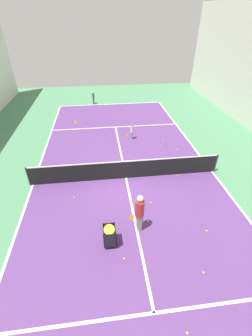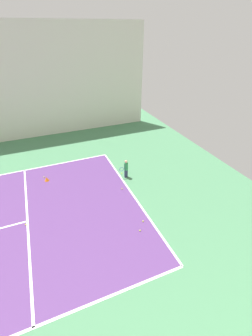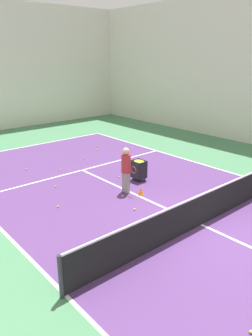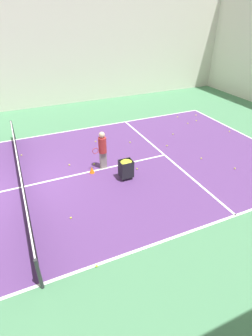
% 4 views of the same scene
% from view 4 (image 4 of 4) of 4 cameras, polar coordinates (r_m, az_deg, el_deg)
% --- Properties ---
extents(ground_plane, '(39.23, 39.23, 0.00)m').
position_cam_4_polar(ground_plane, '(11.70, -21.34, -3.81)').
color(ground_plane, '#477F56').
extents(court_playing_area, '(9.84, 24.63, 0.00)m').
position_cam_4_polar(court_playing_area, '(11.70, -21.34, -3.80)').
color(court_playing_area, '#563370').
rests_on(court_playing_area, ground).
extents(line_baseline_far, '(9.84, 0.10, 0.00)m').
position_cam_4_polar(line_baseline_far, '(16.76, 24.90, 6.27)').
color(line_baseline_far, white).
rests_on(line_baseline_far, ground).
extents(line_sideline_left, '(0.10, 24.63, 0.00)m').
position_cam_4_polar(line_sideline_left, '(16.06, -22.98, 5.66)').
color(line_sideline_left, white).
rests_on(line_sideline_left, ground).
extents(line_sideline_right, '(0.10, 24.63, 0.00)m').
position_cam_4_polar(line_sideline_right, '(8.03, -17.81, -22.94)').
color(line_sideline_right, white).
rests_on(line_sideline_right, ground).
extents(line_service_far, '(9.84, 0.10, 0.00)m').
position_cam_4_polar(line_service_far, '(13.36, 8.39, 2.83)').
color(line_service_far, white).
rests_on(line_service_far, ground).
extents(line_centre_service, '(0.10, 13.54, 0.00)m').
position_cam_4_polar(line_centre_service, '(11.70, -21.34, -3.79)').
color(line_centre_service, white).
rests_on(line_centre_service, ground).
extents(tennis_net, '(10.14, 0.10, 1.10)m').
position_cam_4_polar(tennis_net, '(11.40, -21.88, -1.47)').
color(tennis_net, '#2D2D33').
rests_on(tennis_net, ground).
extents(coach_at_net, '(0.38, 0.69, 1.79)m').
position_cam_4_polar(coach_at_net, '(11.71, -5.15, 4.38)').
color(coach_at_net, gray).
rests_on(coach_at_net, ground).
extents(ball_cart, '(0.47, 0.56, 0.89)m').
position_cam_4_polar(ball_cart, '(11.09, 0.00, 0.42)').
color(ball_cart, black).
rests_on(ball_cart, ground).
extents(training_cone_0, '(0.23, 0.23, 0.30)m').
position_cam_4_polar(training_cone_0, '(11.81, -7.44, -0.39)').
color(training_cone_0, orange).
rests_on(training_cone_0, ground).
extents(tennis_ball_0, '(0.07, 0.07, 0.07)m').
position_cam_4_polar(tennis_ball_0, '(12.48, -6.96, 0.89)').
color(tennis_ball_0, yellow).
rests_on(tennis_ball_0, ground).
extents(tennis_ball_1, '(0.07, 0.07, 0.07)m').
position_cam_4_polar(tennis_ball_1, '(14.15, -21.81, 2.63)').
color(tennis_ball_1, yellow).
rests_on(tennis_ball_1, ground).
extents(tennis_ball_3, '(0.07, 0.07, 0.07)m').
position_cam_4_polar(tennis_ball_3, '(19.00, 14.99, 11.08)').
color(tennis_ball_3, yellow).
rests_on(tennis_ball_3, ground).
extents(tennis_ball_5, '(0.07, 0.07, 0.07)m').
position_cam_4_polar(tennis_ball_5, '(8.05, -6.42, -20.43)').
color(tennis_ball_5, yellow).
rests_on(tennis_ball_5, ground).
extents(tennis_ball_6, '(0.07, 0.07, 0.07)m').
position_cam_4_polar(tennis_ball_6, '(18.38, 11.15, 10.86)').
color(tennis_ball_6, yellow).
rests_on(tennis_ball_6, ground).
extents(tennis_ball_7, '(0.07, 0.07, 0.07)m').
position_cam_4_polar(tennis_ball_7, '(14.25, 8.89, 4.84)').
color(tennis_ball_7, yellow).
rests_on(tennis_ball_7, ground).
extents(tennis_ball_9, '(0.07, 0.07, 0.07)m').
position_cam_4_polar(tennis_ball_9, '(13.04, 22.60, -0.09)').
color(tennis_ball_9, yellow).
rests_on(tennis_ball_9, ground).
extents(tennis_ball_10, '(0.07, 0.07, 0.07)m').
position_cam_4_polar(tennis_ball_10, '(18.02, 15.07, 9.95)').
color(tennis_ball_10, yellow).
rests_on(tennis_ball_10, ground).
extents(tennis_ball_11, '(0.07, 0.07, 0.07)m').
position_cam_4_polar(tennis_ball_11, '(14.44, 0.87, 5.62)').
color(tennis_ball_11, yellow).
rests_on(tennis_ball_11, ground).
extents(tennis_ball_12, '(0.07, 0.07, 0.07)m').
position_cam_4_polar(tennis_ball_12, '(14.62, -6.64, 5.75)').
color(tennis_ball_12, yellow).
rests_on(tennis_ball_12, ground).
extents(tennis_ball_13, '(0.07, 0.07, 0.07)m').
position_cam_4_polar(tennis_ball_13, '(9.58, -11.94, -10.56)').
color(tennis_ball_13, yellow).
rests_on(tennis_ball_13, ground).
extents(tennis_ball_14, '(0.07, 0.07, 0.07)m').
position_cam_4_polar(tennis_ball_14, '(17.42, 13.29, 9.45)').
color(tennis_ball_14, yellow).
rests_on(tennis_ball_14, ground).
extents(tennis_ball_17, '(0.07, 0.07, 0.07)m').
position_cam_4_polar(tennis_ball_17, '(16.97, 21.59, 7.44)').
color(tennis_ball_17, yellow).
rests_on(tennis_ball_17, ground).
extents(tennis_ball_18, '(0.07, 0.07, 0.07)m').
position_cam_4_polar(tennis_ball_18, '(12.60, -12.25, 0.68)').
color(tennis_ball_18, yellow).
rests_on(tennis_ball_18, ground).
extents(tennis_ball_20, '(0.07, 0.07, 0.07)m').
position_cam_4_polar(tennis_ball_20, '(15.67, 10.18, 7.28)').
color(tennis_ball_20, yellow).
rests_on(tennis_ball_20, ground).
extents(tennis_ball_24, '(0.07, 0.07, 0.07)m').
position_cam_4_polar(tennis_ball_24, '(12.03, 2.40, -0.16)').
color(tennis_ball_24, yellow).
rests_on(tennis_ball_24, ground).
extents(tennis_ball_27, '(0.07, 0.07, 0.07)m').
position_cam_4_polar(tennis_ball_27, '(13.37, 16.05, 2.03)').
color(tennis_ball_27, yellow).
rests_on(tennis_ball_27, ground).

